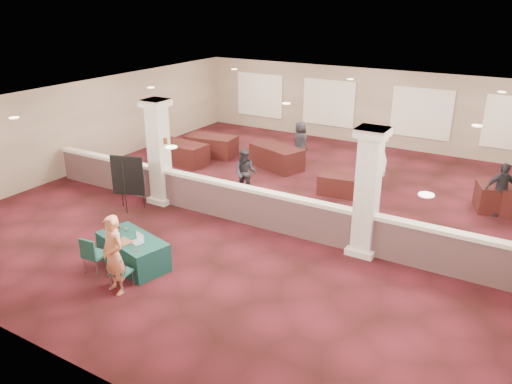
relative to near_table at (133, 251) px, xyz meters
The scene contains 32 objects.
ground 5.11m from the near_table, 72.88° to the left, with size 16.00×16.00×0.00m, color #4B121C.
wall_back 13.02m from the near_table, 83.35° to the left, with size 16.00×0.04×3.20m, color #7D6A56.
wall_front 3.69m from the near_table, 64.40° to the right, with size 16.00×0.04×3.20m, color #7D6A56.
wall_left 8.22m from the near_table, 143.16° to the left, with size 0.04×16.00×3.20m, color #7D6A56.
ceiling 5.84m from the near_table, 72.88° to the left, with size 16.00×16.00×0.02m, color white.
partition_wall 3.69m from the near_table, 66.00° to the left, with size 15.60×0.28×1.10m.
column_left 4.12m from the near_table, 120.69° to the left, with size 0.72×0.72×3.20m.
column_right 5.77m from the near_table, 36.82° to the left, with size 0.72×0.72×3.20m.
sconce_left 4.39m from the near_table, 124.09° to the left, with size 0.12×0.12×0.18m.
sconce_right 4.13m from the near_table, 117.04° to the left, with size 0.12×0.12×0.18m.
near_table is the anchor object (origin of this frame).
conf_chair_main 1.10m from the near_table, 62.48° to the right, with size 0.44×0.44×0.82m.
conf_chair_side 0.94m from the near_table, 122.16° to the right, with size 0.50×0.51×0.92m.
easel_board 3.44m from the near_table, 135.16° to the left, with size 0.95×0.59×1.69m.
woman 1.28m from the near_table, 64.37° to the right, with size 0.64×0.43×1.78m, color tan.
far_table_front_left 7.69m from the near_table, 119.98° to the left, with size 1.99×0.99×0.81m, color black.
far_table_front_center 7.28m from the near_table, 68.52° to the left, with size 1.59×0.80×0.65m, color black.
far_table_back_left 8.78m from the near_table, 113.24° to the left, with size 1.97×0.99×0.80m, color black.
far_table_back_center 8.09m from the near_table, 93.51° to the left, with size 2.01×1.00×0.81m, color black.
far_table_back_right 10.97m from the near_table, 47.37° to the left, with size 1.96×0.98×0.79m, color black.
attendee_a 5.09m from the near_table, 90.00° to the left, with size 0.75×0.42×1.56m, color black.
attendee_b 8.56m from the near_table, 67.21° to the left, with size 1.24×0.57×1.93m, color silver.
attendee_c 10.42m from the near_table, 46.93° to the left, with size 0.93×0.44×1.59m, color black.
attendee_d 9.24m from the near_table, 90.72° to the left, with size 0.76×0.41×1.54m, color black.
laptop_base 0.46m from the near_table, 23.68° to the right, with size 0.32×0.22×0.02m, color silver.
laptop_screen 0.56m from the near_table, ahead, with size 0.32×0.01×0.21m, color silver.
screen_glow 0.54m from the near_table, ahead, with size 0.29×0.00×0.18m, color silver.
knitting 0.44m from the near_table, 92.90° to the right, with size 0.38×0.29×0.03m, color #BB551E.
yarn_cream 0.67m from the near_table, behind, with size 0.11×0.11×0.11m, color beige.
yarn_red 0.78m from the near_table, 161.70° to the left, with size 0.10×0.10×0.10m, color #5E1213.
yarn_grey 0.60m from the near_table, 150.85° to the left, with size 0.10×0.10×0.10m, color #4A4A4F.
scissors 0.76m from the near_table, 37.52° to the right, with size 0.11×0.03×0.01m, color red.
Camera 1 is at (6.36, -12.39, 6.03)m, focal length 35.00 mm.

